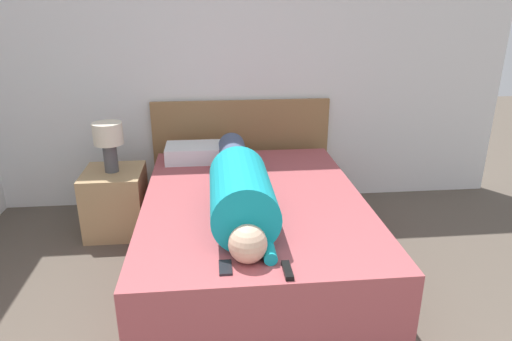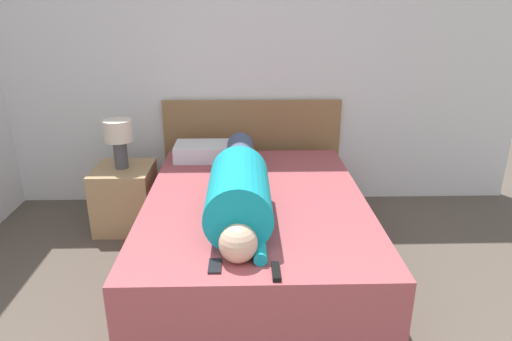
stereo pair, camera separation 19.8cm
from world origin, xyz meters
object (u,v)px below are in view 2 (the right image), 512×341
object	(u,v)px
bed	(255,233)
tv_remote	(276,272)
table_lamp	(119,136)
cell_phone	(215,266)
person_lying	(239,186)
pillow_near_headboard	(210,151)
nightstand	(125,197)

from	to	relation	value
bed	tv_remote	bearing A→B (deg)	-85.21
table_lamp	cell_phone	world-z (taller)	table_lamp
person_lying	pillow_near_headboard	distance (m)	1.03
person_lying	table_lamp	bearing A→B (deg)	138.49
table_lamp	pillow_near_headboard	world-z (taller)	table_lamp
nightstand	tv_remote	distance (m)	1.97
nightstand	table_lamp	bearing A→B (deg)	-104.04
pillow_near_headboard	bed	bearing A→B (deg)	-66.18
person_lying	cell_phone	bearing A→B (deg)	-99.92
bed	person_lying	size ratio (longest dim) A/B	1.17
pillow_near_headboard	tv_remote	xyz separation A→B (m)	(0.44, -1.73, -0.05)
nightstand	pillow_near_headboard	world-z (taller)	pillow_near_headboard
pillow_near_headboard	tv_remote	world-z (taller)	pillow_near_headboard
tv_remote	pillow_near_headboard	bearing A→B (deg)	104.10
cell_phone	tv_remote	bearing A→B (deg)	-12.36
nightstand	tv_remote	world-z (taller)	tv_remote
cell_phone	bed	bearing A→B (deg)	75.39
bed	cell_phone	world-z (taller)	cell_phone
bed	cell_phone	bearing A→B (deg)	-104.61
pillow_near_headboard	table_lamp	bearing A→B (deg)	-168.13
table_lamp	pillow_near_headboard	size ratio (longest dim) A/B	0.68
nightstand	tv_remote	size ratio (longest dim) A/B	3.48
bed	cell_phone	size ratio (longest dim) A/B	15.66
nightstand	table_lamp	distance (m)	0.53
table_lamp	tv_remote	bearing A→B (deg)	-54.29
pillow_near_headboard	tv_remote	bearing A→B (deg)	-75.90
person_lying	tv_remote	size ratio (longest dim) A/B	11.65
bed	table_lamp	bearing A→B (deg)	148.01
pillow_near_headboard	nightstand	bearing A→B (deg)	-168.13
bed	pillow_near_headboard	world-z (taller)	pillow_near_headboard
nightstand	person_lying	size ratio (longest dim) A/B	0.30
tv_remote	cell_phone	xyz separation A→B (m)	(-0.30, 0.07, -0.01)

